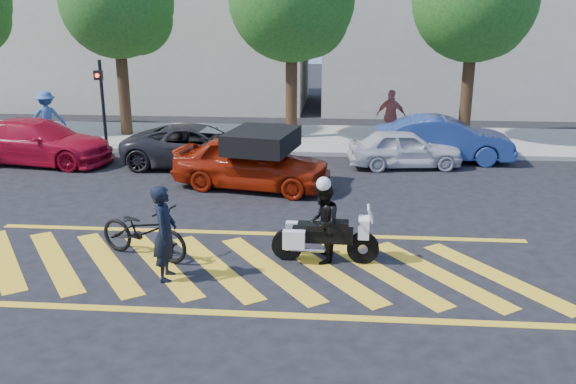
# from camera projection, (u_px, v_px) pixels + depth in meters

# --- Properties ---
(ground) EXTENTS (90.00, 90.00, 0.00)m
(ground) POSITION_uv_depth(u_px,v_px,m) (245.00, 267.00, 12.10)
(ground) COLOR black
(ground) RESTS_ON ground
(sidewalk) EXTENTS (60.00, 5.00, 0.15)m
(sidewalk) POSITION_uv_depth(u_px,v_px,m) (291.00, 139.00, 23.52)
(sidewalk) COLOR #9E998E
(sidewalk) RESTS_ON ground
(crosswalk) EXTENTS (12.33, 4.00, 0.01)m
(crosswalk) POSITION_uv_depth(u_px,v_px,m) (243.00, 267.00, 12.11)
(crosswalk) COLOR yellow
(crosswalk) RESTS_ON ground
(building_left) EXTENTS (16.00, 8.00, 10.00)m
(building_left) POSITION_uv_depth(u_px,v_px,m) (150.00, 6.00, 31.29)
(building_left) COLOR beige
(building_left) RESTS_ON ground
(tree_left) EXTENTS (4.20, 4.20, 7.26)m
(tree_left) POSITION_uv_depth(u_px,v_px,m) (121.00, 6.00, 22.65)
(tree_left) COLOR black
(tree_left) RESTS_ON ground
(tree_center) EXTENTS (4.60, 4.60, 7.56)m
(tree_center) POSITION_uv_depth(u_px,v_px,m) (295.00, 3.00, 22.11)
(tree_center) COLOR black
(tree_center) RESTS_ON ground
(tree_right) EXTENTS (4.40, 4.40, 7.41)m
(tree_right) POSITION_uv_depth(u_px,v_px,m) (478.00, 4.00, 21.61)
(tree_right) COLOR black
(tree_right) RESTS_ON ground
(signal_pole) EXTENTS (0.28, 0.43, 3.20)m
(signal_pole) POSITION_uv_depth(u_px,v_px,m) (102.00, 97.00, 21.34)
(signal_pole) COLOR black
(signal_pole) RESTS_ON ground
(officer_bike) EXTENTS (0.50, 0.71, 1.84)m
(officer_bike) POSITION_uv_depth(u_px,v_px,m) (165.00, 233.00, 11.36)
(officer_bike) COLOR black
(officer_bike) RESTS_ON ground
(bicycle) EXTENTS (2.25, 1.48, 1.12)m
(bicycle) POSITION_uv_depth(u_px,v_px,m) (144.00, 231.00, 12.46)
(bicycle) COLOR black
(bicycle) RESTS_ON ground
(police_motorcycle) EXTENTS (2.18, 0.70, 0.96)m
(police_motorcycle) POSITION_uv_depth(u_px,v_px,m) (323.00, 237.00, 12.26)
(police_motorcycle) COLOR black
(police_motorcycle) RESTS_ON ground
(officer_moto) EXTENTS (0.65, 0.82, 1.64)m
(officer_moto) POSITION_uv_depth(u_px,v_px,m) (323.00, 223.00, 12.17)
(officer_moto) COLOR black
(officer_moto) RESTS_ON ground
(red_convertible) EXTENTS (4.72, 2.66, 1.52)m
(red_convertible) POSITION_uv_depth(u_px,v_px,m) (252.00, 162.00, 17.20)
(red_convertible) COLOR maroon
(red_convertible) RESTS_ON ground
(parked_left) EXTENTS (5.15, 2.61, 1.43)m
(parked_left) POSITION_uv_depth(u_px,v_px,m) (38.00, 142.00, 19.96)
(parked_left) COLOR #AF0A23
(parked_left) RESTS_ON ground
(parked_mid_left) EXTENTS (4.93, 2.45, 1.34)m
(parked_mid_left) POSITION_uv_depth(u_px,v_px,m) (199.00, 146.00, 19.55)
(parked_mid_left) COLOR black
(parked_mid_left) RESTS_ON ground
(parked_mid_right) EXTENTS (3.77, 1.88, 1.23)m
(parked_mid_right) POSITION_uv_depth(u_px,v_px,m) (405.00, 148.00, 19.49)
(parked_mid_right) COLOR silver
(parked_mid_right) RESTS_ON ground
(parked_right) EXTENTS (4.53, 1.70, 1.48)m
(parked_right) POSITION_uv_depth(u_px,v_px,m) (444.00, 139.00, 20.24)
(parked_right) COLOR navy
(parked_right) RESTS_ON ground
(pedestrian_left) EXTENTS (1.41, 1.07, 1.92)m
(pedestrian_left) POSITION_uv_depth(u_px,v_px,m) (47.00, 117.00, 22.08)
(pedestrian_left) COLOR #38619A
(pedestrian_left) RESTS_ON sidewalk
(pedestrian_right) EXTENTS (1.22, 0.87, 1.92)m
(pedestrian_right) POSITION_uv_depth(u_px,v_px,m) (391.00, 116.00, 22.40)
(pedestrian_right) COLOR #9F4D48
(pedestrian_right) RESTS_ON sidewalk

